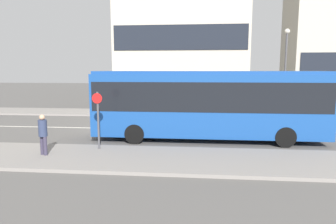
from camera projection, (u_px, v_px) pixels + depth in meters
The scene contains 9 objects.
ground_plane at pixel (120, 129), 18.26m from camera, with size 120.00×120.00×0.00m, color #595654.
sidewalk_near at pixel (80, 157), 12.09m from camera, with size 44.00×3.50×0.13m.
sidewalk_far at pixel (140, 113), 24.41m from camera, with size 44.00×3.50×0.13m.
lane_centerline at pixel (120, 128), 18.26m from camera, with size 41.80×0.16×0.01m.
city_bus at pixel (208, 101), 15.05m from camera, with size 11.43×2.57×3.49m.
parked_car_0 at pixel (297, 113), 20.28m from camera, with size 4.57×1.86×1.44m.
pedestrian_near_stop at pixel (43, 132), 12.04m from camera, with size 0.34×0.34×1.65m.
bus_stop_sign at pixel (98, 116), 12.89m from camera, with size 0.44×0.12×2.49m.
street_lamp at pixel (286, 63), 21.62m from camera, with size 0.36×0.36×6.32m.
Camera 1 is at (4.67, -17.56, 3.57)m, focal length 32.00 mm.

